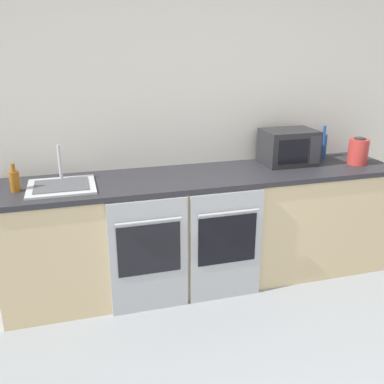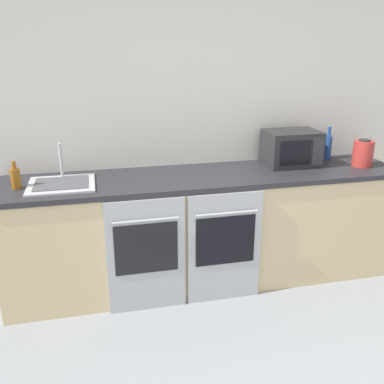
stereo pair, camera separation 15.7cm
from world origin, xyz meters
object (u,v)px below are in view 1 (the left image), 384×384
at_px(bottle_amber, 15,181).
at_px(oven_right, 226,246).
at_px(kettle, 358,151).
at_px(sink, 61,185).
at_px(microwave, 288,147).
at_px(bottle_blue, 323,145).
at_px(oven_left, 149,257).

bearing_deg(bottle_amber, oven_right, -12.08).
bearing_deg(bottle_amber, kettle, -0.55).
bearing_deg(sink, microwave, 4.02).
relative_size(bottle_blue, bottle_amber, 1.43).
bearing_deg(kettle, microwave, 164.00).
distance_m(oven_left, oven_right, 0.60).
bearing_deg(microwave, bottle_blue, 16.36).
bearing_deg(sink, oven_left, -29.56).
distance_m(oven_left, sink, 0.82).
relative_size(oven_left, oven_right, 1.00).
height_order(oven_right, sink, sink).
relative_size(bottle_amber, kettle, 0.89).
xyz_separation_m(oven_right, bottle_blue, (1.13, 0.57, 0.59)).
xyz_separation_m(microwave, bottle_blue, (0.41, 0.12, -0.03)).
relative_size(oven_right, kettle, 3.87).
bearing_deg(oven_right, sink, 164.56).
bearing_deg(sink, oven_right, -15.44).
xyz_separation_m(oven_left, sink, (-0.57, 0.32, 0.49)).
height_order(bottle_blue, sink, bottle_blue).
bearing_deg(oven_left, bottle_blue, 18.45).
distance_m(bottle_blue, kettle, 0.33).
bearing_deg(sink, bottle_blue, 6.31).
relative_size(microwave, bottle_blue, 1.54).
relative_size(bottle_amber, sink, 0.43).
relative_size(oven_right, sink, 1.85).
relative_size(oven_left, sink, 1.85).
distance_m(oven_left, microwave, 1.52).
relative_size(oven_right, microwave, 1.98).
xyz_separation_m(oven_right, kettle, (1.29, 0.29, 0.59)).
distance_m(oven_right, kettle, 1.45).
bearing_deg(oven_right, oven_left, 180.00).
relative_size(microwave, kettle, 1.95).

